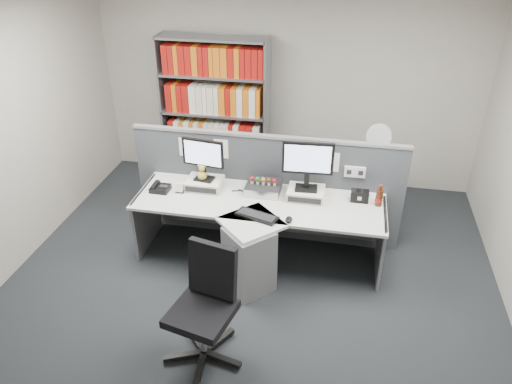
% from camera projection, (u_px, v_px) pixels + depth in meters
% --- Properties ---
extents(ground, '(5.50, 5.50, 0.00)m').
position_uv_depth(ground, '(243.00, 307.00, 4.79)').
color(ground, '#26292D').
rests_on(ground, ground).
extents(room_shell, '(5.04, 5.54, 2.72)m').
position_uv_depth(room_shell, '(240.00, 137.00, 3.89)').
color(room_shell, '#ADA89A').
rests_on(room_shell, ground).
extents(partition, '(3.00, 0.08, 1.27)m').
position_uv_depth(partition, '(267.00, 187.00, 5.52)').
color(partition, '#43464C').
rests_on(partition, ground).
extents(desk, '(2.60, 1.20, 0.72)m').
position_uv_depth(desk, '(255.00, 234.00, 5.06)').
color(desk, silver).
rests_on(desk, ground).
extents(monitor_riser_left, '(0.38, 0.31, 0.10)m').
position_uv_depth(monitor_riser_left, '(205.00, 183.00, 5.33)').
color(monitor_riser_left, beige).
rests_on(monitor_riser_left, desk).
extents(monitor_riser_right, '(0.38, 0.31, 0.10)m').
position_uv_depth(monitor_riser_right, '(306.00, 193.00, 5.15)').
color(monitor_riser_right, beige).
rests_on(monitor_riser_right, desk).
extents(monitor_left, '(0.46, 0.17, 0.46)m').
position_uv_depth(monitor_left, '(203.00, 156.00, 5.17)').
color(monitor_left, black).
rests_on(monitor_left, monitor_riser_left).
extents(monitor_right, '(0.52, 0.18, 0.53)m').
position_uv_depth(monitor_right, '(308.00, 162.00, 4.97)').
color(monitor_right, black).
rests_on(monitor_right, monitor_riser_right).
extents(desktop_pc, '(0.36, 0.33, 0.10)m').
position_uv_depth(desktop_pc, '(263.00, 188.00, 5.25)').
color(desktop_pc, black).
rests_on(desktop_pc, desk).
extents(figurines, '(0.29, 0.05, 0.09)m').
position_uv_depth(figurines, '(263.00, 180.00, 5.19)').
color(figurines, beige).
rests_on(figurines, desktop_pc).
extents(keyboard, '(0.45, 0.28, 0.03)m').
position_uv_depth(keyboard, '(257.00, 216.00, 4.84)').
color(keyboard, black).
rests_on(keyboard, desk).
extents(mouse, '(0.07, 0.11, 0.04)m').
position_uv_depth(mouse, '(289.00, 220.00, 4.77)').
color(mouse, black).
rests_on(mouse, desk).
extents(desk_phone, '(0.20, 0.18, 0.08)m').
position_uv_depth(desk_phone, '(160.00, 188.00, 5.28)').
color(desk_phone, black).
rests_on(desk_phone, desk).
extents(desk_calendar, '(0.09, 0.07, 0.11)m').
position_uv_depth(desk_calendar, '(180.00, 188.00, 5.25)').
color(desk_calendar, black).
rests_on(desk_calendar, desk).
extents(plush_toy, '(0.10, 0.10, 0.18)m').
position_uv_depth(plush_toy, '(202.00, 173.00, 5.26)').
color(plush_toy, gold).
rests_on(plush_toy, monitor_riser_left).
extents(speaker, '(0.18, 0.10, 0.12)m').
position_uv_depth(speaker, '(360.00, 196.00, 5.08)').
color(speaker, black).
rests_on(speaker, desk).
extents(cola_bottle, '(0.07, 0.07, 0.24)m').
position_uv_depth(cola_bottle, '(379.00, 198.00, 4.99)').
color(cola_bottle, '#3F190A').
rests_on(cola_bottle, desk).
extents(shelving_unit, '(1.41, 0.40, 2.00)m').
position_uv_depth(shelving_unit, '(215.00, 115.00, 6.52)').
color(shelving_unit, gray).
rests_on(shelving_unit, ground).
extents(filing_cabinet, '(0.45, 0.61, 0.70)m').
position_uv_depth(filing_cabinet, '(372.00, 188.00, 6.10)').
color(filing_cabinet, gray).
rests_on(filing_cabinet, ground).
extents(desk_fan, '(0.30, 0.18, 0.50)m').
position_uv_depth(desk_fan, '(379.00, 139.00, 5.77)').
color(desk_fan, white).
rests_on(desk_fan, filing_cabinet).
extents(office_chair, '(0.68, 0.67, 1.02)m').
position_uv_depth(office_chair, '(206.00, 303.00, 4.05)').
color(office_chair, silver).
rests_on(office_chair, ground).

